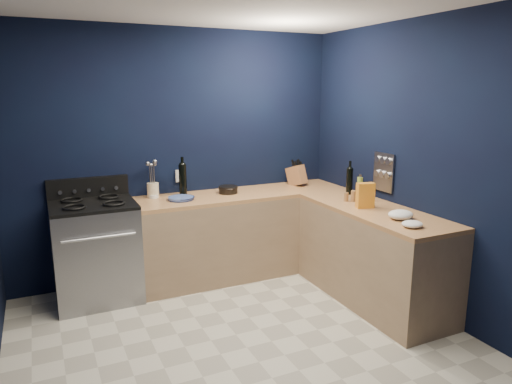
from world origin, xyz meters
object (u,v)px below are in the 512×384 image
gas_range (96,253)px  knife_block (297,176)px  plate_stack (181,198)px  crouton_bag (365,195)px  utensil_crock (153,190)px

gas_range → knife_block: bearing=3.2°
plate_stack → knife_block: size_ratio=1.16×
gas_range → crouton_bag: size_ratio=3.89×
plate_stack → knife_block: (1.41, 0.15, 0.09)m
utensil_crock → plate_stack: bearing=-45.8°
gas_range → utensil_crock: bearing=18.7°
gas_range → utensil_crock: size_ratio=6.15×
gas_range → utensil_crock: (0.61, 0.21, 0.51)m
gas_range → crouton_bag: (2.30, -1.06, 0.56)m
gas_range → crouton_bag: 2.59m
gas_range → plate_stack: plate_stack is taller
gas_range → knife_block: size_ratio=4.22×
plate_stack → utensil_crock: utensil_crock is taller
knife_block → crouton_bag: (0.05, -1.18, 0.01)m
utensil_crock → knife_block: bearing=-2.9°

